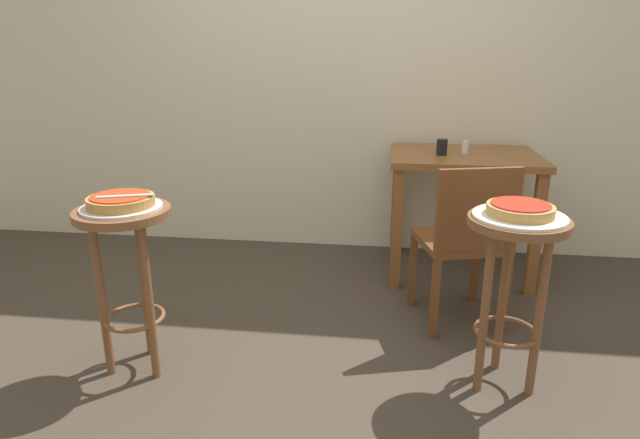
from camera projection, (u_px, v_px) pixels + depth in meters
name	position (u px, v px, depth m)	size (l,w,h in m)	color
ground_plane	(305.00, 369.00, 2.41)	(6.00, 6.00, 0.00)	#42382D
back_wall	(342.00, 26.00, 3.50)	(6.00, 0.10, 3.00)	beige
stool_foreground	(127.00, 253.00, 2.26)	(0.39, 0.39, 0.74)	brown
serving_plate_foreground	(122.00, 207.00, 2.20)	(0.33, 0.33, 0.01)	silver
pizza_foreground	(121.00, 201.00, 2.19)	(0.27, 0.27, 0.05)	#B78442
stool_middle	(514.00, 264.00, 2.15)	(0.39, 0.39, 0.74)	brown
serving_plate_middle	(519.00, 216.00, 2.08)	(0.36, 0.36, 0.01)	white
pizza_middle	(520.00, 209.00, 2.07)	(0.25, 0.25, 0.05)	tan
dining_table	(463.00, 176.00, 3.27)	(0.88, 0.67, 0.76)	brown
cup_near_edge	(442.00, 147.00, 3.17)	(0.06, 0.06, 0.09)	black
condiment_shaker	(465.00, 147.00, 3.23)	(0.04, 0.04, 0.08)	white
wooden_chair	(465.00, 239.00, 2.66)	(0.49, 0.49, 0.85)	brown
pizza_server_knife	(125.00, 196.00, 2.16)	(0.22, 0.02, 0.01)	silver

